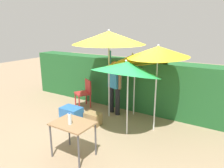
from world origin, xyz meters
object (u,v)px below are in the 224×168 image
(umbrella_yellow, at_px, (109,38))
(crate_cardboard, at_px, (93,119))
(umbrella_rainbow, at_px, (158,52))
(cooler_box, at_px, (72,116))
(umbrella_navy, at_px, (127,68))
(chair_plastic, at_px, (85,92))
(person_vendor, at_px, (115,84))
(folding_table, at_px, (73,127))
(umbrella_orange, at_px, (134,60))
(bottle_water, at_px, (70,119))

(umbrella_yellow, relative_size, crate_cardboard, 5.73)
(umbrella_rainbow, relative_size, cooler_box, 3.95)
(umbrella_navy, relative_size, chair_plastic, 2.23)
(person_vendor, bearing_deg, umbrella_yellow, -93.06)
(cooler_box, bearing_deg, umbrella_yellow, 58.14)
(chair_plastic, height_order, folding_table, chair_plastic)
(umbrella_orange, relative_size, person_vendor, 1.14)
(chair_plastic, bearing_deg, person_vendor, 1.92)
(umbrella_rainbow, height_order, umbrella_orange, umbrella_rainbow)
(umbrella_navy, distance_m, chair_plastic, 2.49)
(umbrella_orange, distance_m, umbrella_yellow, 0.94)
(umbrella_rainbow, bearing_deg, umbrella_navy, -134.31)
(crate_cardboard, bearing_deg, bottle_water, -69.25)
(person_vendor, relative_size, chair_plastic, 2.11)
(cooler_box, xyz_separation_m, folding_table, (1.06, -1.09, 0.41))
(umbrella_orange, xyz_separation_m, bottle_water, (-0.06, -2.60, -0.79))
(umbrella_navy, xyz_separation_m, person_vendor, (-0.90, 0.94, -0.72))
(umbrella_orange, relative_size, crate_cardboard, 4.93)
(umbrella_orange, xyz_separation_m, cooler_box, (-1.11, -1.43, -1.41))
(umbrella_rainbow, xyz_separation_m, umbrella_orange, (-0.92, 0.60, -0.35))
(umbrella_yellow, distance_m, chair_plastic, 2.09)
(chair_plastic, bearing_deg, bottle_water, -56.44)
(cooler_box, xyz_separation_m, bottle_water, (1.06, -1.16, 0.62))
(person_vendor, bearing_deg, bottle_water, -79.43)
(folding_table, bearing_deg, bottle_water, -89.20)
(chair_plastic, xyz_separation_m, crate_cardboard, (1.02, -0.92, -0.35))
(umbrella_orange, height_order, crate_cardboard, umbrella_orange)
(person_vendor, bearing_deg, chair_plastic, -178.08)
(cooler_box, xyz_separation_m, crate_cardboard, (0.51, 0.27, -0.07))
(umbrella_yellow, height_order, bottle_water, umbrella_yellow)
(cooler_box, bearing_deg, bottle_water, -47.76)
(umbrella_yellow, height_order, chair_plastic, umbrella_yellow)
(umbrella_navy, xyz_separation_m, crate_cardboard, (-1.00, -0.02, -1.49))
(cooler_box, height_order, folding_table, folding_table)
(umbrella_orange, distance_m, cooler_box, 2.30)
(umbrella_rainbow, height_order, umbrella_yellow, umbrella_yellow)
(bottle_water, bearing_deg, umbrella_orange, 88.76)
(umbrella_navy, bearing_deg, bottle_water, -107.17)
(umbrella_orange, bearing_deg, folding_table, -91.30)
(umbrella_navy, distance_m, cooler_box, 2.09)
(umbrella_yellow, distance_m, cooler_box, 2.32)
(chair_plastic, bearing_deg, umbrella_orange, 8.24)
(umbrella_rainbow, xyz_separation_m, umbrella_navy, (-0.52, -0.53, -0.34))
(folding_table, height_order, bottle_water, bottle_water)
(umbrella_navy, height_order, bottle_water, umbrella_navy)
(umbrella_navy, height_order, folding_table, umbrella_navy)
(chair_plastic, distance_m, bottle_water, 2.86)
(person_vendor, bearing_deg, folding_table, -79.12)
(umbrella_rainbow, height_order, bottle_water, umbrella_rainbow)
(umbrella_rainbow, distance_m, umbrella_navy, 0.82)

